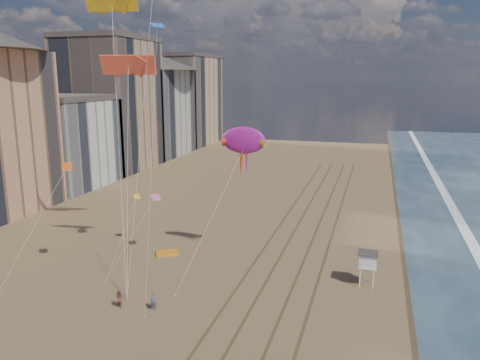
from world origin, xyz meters
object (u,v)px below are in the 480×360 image
at_px(show_kite, 244,141).
at_px(kite_flyer_b, 119,299).
at_px(grounded_kite, 167,253).
at_px(kite_flyer_a, 153,301).
at_px(lifeguard_stand, 368,260).

xyz_separation_m(show_kite, kite_flyer_b, (-7.73, -13.22, -12.81)).
height_order(grounded_kite, kite_flyer_a, kite_flyer_a).
xyz_separation_m(lifeguard_stand, grounded_kite, (-22.50, 2.15, -2.53)).
height_order(show_kite, kite_flyer_b, show_kite).
xyz_separation_m(grounded_kite, kite_flyer_b, (1.50, -13.14, 0.68)).
height_order(grounded_kite, show_kite, show_kite).
bearing_deg(kite_flyer_a, grounded_kite, 73.39).
bearing_deg(grounded_kite, kite_flyer_a, -98.98).
distance_m(show_kite, kite_flyer_b, 19.96).
height_order(lifeguard_stand, grounded_kite, lifeguard_stand).
bearing_deg(kite_flyer_b, kite_flyer_a, 31.56).
relative_size(lifeguard_stand, show_kite, 0.20).
distance_m(lifeguard_stand, kite_flyer_a, 20.79).
bearing_deg(lifeguard_stand, kite_flyer_a, -149.93).
bearing_deg(grounded_kite, lifeguard_stand, -34.48).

